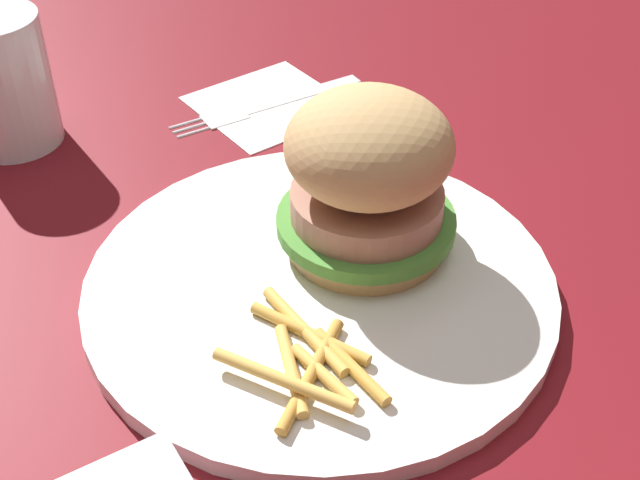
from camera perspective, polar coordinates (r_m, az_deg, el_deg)
ground_plane at (r=0.54m, az=-0.15°, el=-2.62°), size 1.60×1.60×0.00m
plate at (r=0.52m, az=0.00°, el=-3.08°), size 0.29×0.29×0.01m
sandwich at (r=0.52m, az=2.91°, el=4.58°), size 0.11×0.11×0.11m
fries_pile at (r=0.46m, az=-0.75°, el=-8.02°), size 0.11×0.08×0.01m
napkin at (r=0.72m, az=-3.42°, el=9.07°), size 0.11×0.11×0.00m
fork at (r=0.71m, az=-3.54°, el=9.22°), size 0.03×0.17×0.00m
drink_glass at (r=0.69m, az=-20.42°, el=9.52°), size 0.07×0.07×0.10m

